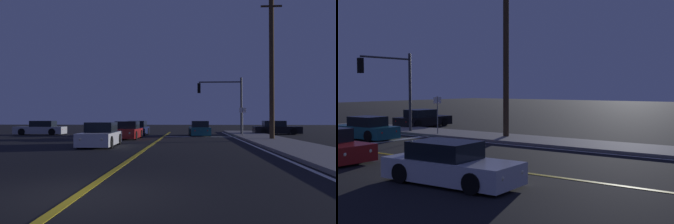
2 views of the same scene
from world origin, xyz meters
The scene contains 14 objects.
ground_plane centered at (0.00, 0.00, 0.00)m, with size 160.00×160.00×0.00m, color black.
sidewalk_right centered at (7.73, 12.14, 0.07)m, with size 3.20×43.70×0.15m, color gray.
lane_line_center centered at (0.00, 12.14, 0.01)m, with size 0.20×41.27×0.01m, color gold.
lane_line_edge_right centered at (5.88, 12.14, 0.01)m, with size 0.16×41.27×0.01m, color silver.
stop_bar centered at (3.07, 22.78, 0.01)m, with size 6.13×0.50×0.01m, color silver.
car_following_oncoming_white centered at (-2.78, 12.53, 0.58)m, with size 2.01×4.67×1.34m.
car_mid_block_teal centered at (3.12, 24.73, 0.58)m, with size 1.97×4.24×1.34m.
car_side_waiting_red centered at (-2.58, 19.71, 0.58)m, with size 1.98×4.30×1.34m.
car_parked_curb_navy centered at (-2.65, 25.42, 0.58)m, with size 1.86×4.67×1.34m.
car_far_approaching_silver centered at (-11.90, 25.46, 0.58)m, with size 4.67×2.04×1.34m.
car_distant_tail_black centered at (10.71, 27.85, 0.58)m, with size 4.54×2.09×1.34m.
traffic_signal_near_right centered at (5.42, 25.08, 3.55)m, with size 4.07×0.28×5.30m.
utility_pole_right centered at (8.03, 18.02, 5.62)m, with size 1.75×0.34×10.93m.
street_sign_corner centered at (6.63, 22.28, 1.68)m, with size 0.56×0.14×2.50m.
Camera 1 is at (2.25, -6.90, 1.55)m, focal length 37.25 mm.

